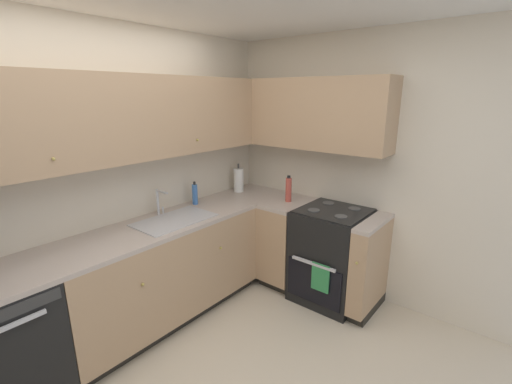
% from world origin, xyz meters
% --- Properties ---
extents(wall_back, '(4.00, 0.05, 2.50)m').
position_xyz_m(wall_back, '(0.00, 1.43, 1.25)').
color(wall_back, beige).
rests_on(wall_back, ground_plane).
extents(wall_right, '(0.05, 2.92, 2.50)m').
position_xyz_m(wall_right, '(1.98, 0.00, 1.25)').
color(wall_right, beige).
rests_on(wall_right, ground_plane).
extents(dishwasher, '(0.60, 0.63, 0.87)m').
position_xyz_m(dishwasher, '(-0.77, 1.11, 0.43)').
color(dishwasher, black).
rests_on(dishwasher, ground_plane).
extents(lower_cabinets_back, '(1.81, 0.62, 0.87)m').
position_xyz_m(lower_cabinets_back, '(0.44, 1.11, 0.44)').
color(lower_cabinets_back, tan).
rests_on(lower_cabinets_back, ground_plane).
extents(countertop_back, '(3.02, 0.60, 0.03)m').
position_xyz_m(countertop_back, '(0.44, 1.11, 0.88)').
color(countertop_back, '#B7A89E').
rests_on(countertop_back, lower_cabinets_back).
extents(lower_cabinets_right, '(0.62, 1.15, 0.87)m').
position_xyz_m(lower_cabinets_right, '(1.65, 0.37, 0.44)').
color(lower_cabinets_right, tan).
rests_on(lower_cabinets_right, ground_plane).
extents(countertop_right, '(0.60, 1.15, 0.03)m').
position_xyz_m(countertop_right, '(1.65, 0.37, 0.88)').
color(countertop_right, '#B7A89E').
rests_on(countertop_right, lower_cabinets_right).
extents(oven_range, '(0.68, 0.62, 1.05)m').
position_xyz_m(oven_range, '(1.67, 0.12, 0.46)').
color(oven_range, black).
rests_on(oven_range, ground_plane).
extents(upper_cabinets_back, '(2.70, 0.34, 0.66)m').
position_xyz_m(upper_cabinets_back, '(0.28, 1.25, 1.77)').
color(upper_cabinets_back, tan).
extents(upper_cabinets_right, '(0.32, 1.70, 0.66)m').
position_xyz_m(upper_cabinets_right, '(1.79, 0.56, 1.77)').
color(upper_cabinets_right, tan).
extents(sink, '(0.68, 0.40, 0.10)m').
position_xyz_m(sink, '(0.57, 1.08, 0.86)').
color(sink, '#B7B7BC').
rests_on(sink, countertop_back).
extents(faucet, '(0.07, 0.16, 0.24)m').
position_xyz_m(faucet, '(0.58, 1.29, 1.04)').
color(faucet, silver).
rests_on(faucet, countertop_back).
extents(soap_bottle, '(0.05, 0.05, 0.23)m').
position_xyz_m(soap_bottle, '(0.99, 1.29, 1.00)').
color(soap_bottle, '#3F72BF').
rests_on(soap_bottle, countertop_back).
extents(paper_towel_roll, '(0.11, 0.11, 0.32)m').
position_xyz_m(paper_towel_roll, '(1.61, 1.27, 1.03)').
color(paper_towel_roll, white).
rests_on(paper_towel_roll, countertop_back).
extents(oil_bottle, '(0.06, 0.06, 0.27)m').
position_xyz_m(oil_bottle, '(1.65, 0.63, 1.03)').
color(oil_bottle, '#BF4C3F').
rests_on(oil_bottle, countertop_right).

